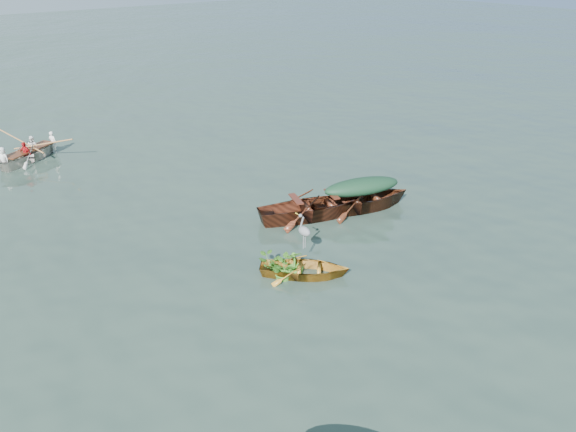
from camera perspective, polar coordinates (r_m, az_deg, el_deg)
name	(u,v)px	position (r m, az deg, el deg)	size (l,w,h in m)	color
ground	(375,267)	(14.57, 8.88, -5.18)	(140.00, 140.00, 0.00)	#2F4339
yellow_dinghy	(305,275)	(14.07, 1.70, -6.05)	(1.20, 2.76, 0.72)	#BE8E25
green_tarp_boat	(360,210)	(17.64, 7.37, 0.64)	(1.41, 4.54, 1.07)	#4C2611
open_wooden_boat	(314,218)	(17.00, 2.61, -0.16)	(1.47, 4.74, 1.13)	maroon
rowed_boat	(31,161)	(23.78, -24.61, 5.14)	(1.17, 3.90, 0.91)	silver
green_tarp_cover	(362,186)	(17.33, 7.51, 3.03)	(0.78, 2.50, 0.52)	black
thwart_benches	(314,200)	(16.75, 2.65, 1.64)	(0.88, 2.37, 0.04)	#461A10
heron	(304,236)	(14.15, 1.67, -2.04)	(0.28, 0.40, 0.92)	gray
dinghy_weeds	(283,251)	(13.80, -0.55, -3.55)	(0.70, 0.90, 0.60)	#33741E
rowers	(27,140)	(23.53, -24.98, 7.03)	(1.05, 2.73, 0.76)	white
oars	(29,149)	(23.63, -24.83, 6.23)	(2.60, 0.60, 0.06)	#9C6B3B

